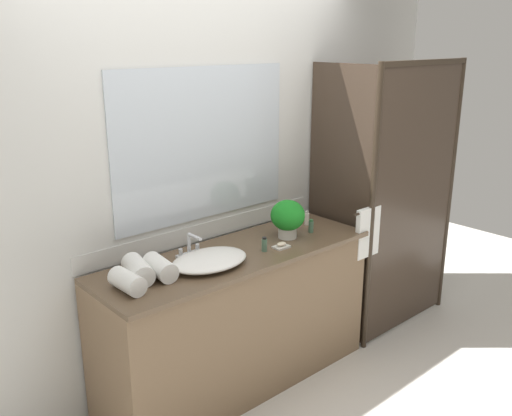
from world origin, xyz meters
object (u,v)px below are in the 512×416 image
object	(u,v)px
faucet	(190,248)
rolled_towel_far_edge	(160,267)
amenity_bottle_body_wash	(264,245)
sink_basin	(210,260)
soap_dish	(281,246)
amenity_bottle_shampoo	(311,226)
potted_plant	(288,217)
amenity_bottle_lotion	(307,218)
rolled_towel_near_edge	(127,282)
rolled_towel_middle	(138,270)

from	to	relation	value
faucet	rolled_towel_far_edge	bearing A→B (deg)	-154.32
amenity_bottle_body_wash	sink_basin	bearing A→B (deg)	173.76
soap_dish	amenity_bottle_shampoo	xyz separation A→B (m)	(0.35, 0.08, 0.03)
faucet	potted_plant	size ratio (longest dim) A/B	0.68
soap_dish	potted_plant	bearing A→B (deg)	34.13
potted_plant	rolled_towel_far_edge	distance (m)	0.95
amenity_bottle_lotion	rolled_towel_near_edge	world-z (taller)	rolled_towel_near_edge
faucet	amenity_bottle_lotion	world-z (taller)	faucet
amenity_bottle_shampoo	rolled_towel_far_edge	distance (m)	1.14
rolled_towel_far_edge	sink_basin	bearing A→B (deg)	-9.53
faucet	soap_dish	size ratio (longest dim) A/B	1.70
amenity_bottle_body_wash	rolled_towel_middle	size ratio (longest dim) A/B	0.37
faucet	amenity_bottle_lotion	xyz separation A→B (m)	(0.94, -0.06, -0.00)
soap_dish	rolled_towel_near_edge	distance (m)	1.02
amenity_bottle_lotion	amenity_bottle_body_wash	bearing A→B (deg)	-162.73
potted_plant	rolled_towel_middle	xyz separation A→B (m)	(-1.06, 0.06, -0.08)
amenity_bottle_lotion	rolled_towel_far_edge	world-z (taller)	rolled_towel_far_edge
faucet	rolled_towel_far_edge	distance (m)	0.33
faucet	amenity_bottle_body_wash	bearing A→B (deg)	-31.29
sink_basin	rolled_towel_near_edge	bearing A→B (deg)	178.85
amenity_bottle_shampoo	faucet	bearing A→B (deg)	167.69
amenity_bottle_shampoo	rolled_towel_near_edge	world-z (taller)	rolled_towel_near_edge
sink_basin	amenity_bottle_lotion	world-z (taller)	amenity_bottle_lotion
rolled_towel_middle	rolled_towel_near_edge	bearing A→B (deg)	-142.66
sink_basin	amenity_bottle_body_wash	world-z (taller)	amenity_bottle_body_wash
sink_basin	amenity_bottle_lotion	xyz separation A→B (m)	(0.94, 0.13, 0.01)
rolled_towel_far_edge	amenity_bottle_body_wash	bearing A→B (deg)	-7.67
faucet	sink_basin	bearing A→B (deg)	-90.00
amenity_bottle_body_wash	rolled_towel_middle	bearing A→B (deg)	170.18
amenity_bottle_shampoo	rolled_towel_near_edge	size ratio (longest dim) A/B	0.42
sink_basin	amenity_bottle_body_wash	distance (m)	0.38
sink_basin	amenity_bottle_shampoo	bearing A→B (deg)	0.41
amenity_bottle_lotion	rolled_towel_near_edge	bearing A→B (deg)	-175.25
faucet	amenity_bottle_shampoo	distance (m)	0.87
potted_plant	rolled_towel_middle	world-z (taller)	potted_plant
sink_basin	rolled_towel_middle	distance (m)	0.42
soap_dish	amenity_bottle_shampoo	bearing A→B (deg)	12.28
sink_basin	rolled_towel_far_edge	world-z (taller)	rolled_towel_far_edge
sink_basin	faucet	xyz separation A→B (m)	(0.00, 0.19, 0.02)
soap_dish	amenity_bottle_body_wash	xyz separation A→B (m)	(-0.12, 0.03, 0.03)
sink_basin	amenity_bottle_shampoo	distance (m)	0.85
sink_basin	rolled_towel_middle	xyz separation A→B (m)	(-0.40, 0.09, 0.03)
rolled_towel_near_edge	rolled_towel_far_edge	world-z (taller)	rolled_towel_far_edge
sink_basin	amenity_bottle_shampoo	size ratio (longest dim) A/B	5.21
soap_dish	amenity_bottle_body_wash	size ratio (longest dim) A/B	1.11
rolled_towel_middle	rolled_towel_far_edge	bearing A→B (deg)	-22.21
amenity_bottle_lotion	rolled_towel_far_edge	xyz separation A→B (m)	(-1.23, -0.08, 0.01)
rolled_towel_far_edge	amenity_bottle_shampoo	bearing A→B (deg)	-2.17
amenity_bottle_shampoo	potted_plant	bearing A→B (deg)	170.64
faucet	potted_plant	world-z (taller)	potted_plant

